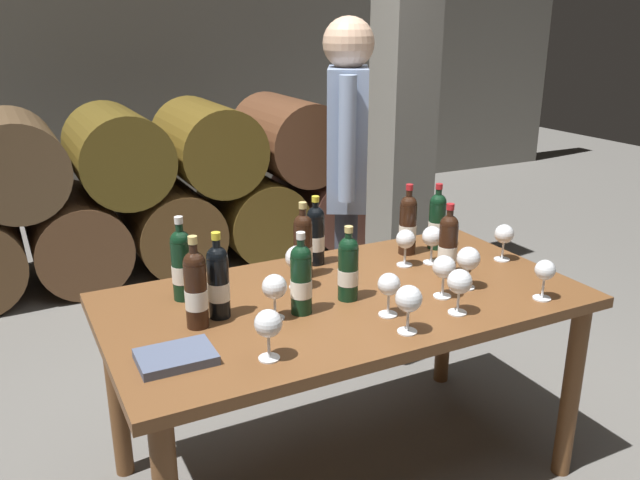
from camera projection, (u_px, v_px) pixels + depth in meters
name	position (u px, v px, depth m)	size (l,w,h in m)	color
ground_plane	(343.00, 471.00, 2.60)	(14.00, 14.00, 0.00)	#66635E
cellar_back_wall	(112.00, 54.00, 5.69)	(10.00, 0.24, 2.80)	slate
barrel_stack	(166.00, 191.00, 4.62)	(3.12, 0.90, 1.15)	brown
stone_pillar	(404.00, 86.00, 4.08)	(0.32, 0.32, 2.60)	slate
dining_table	(345.00, 318.00, 2.38)	(1.70, 0.90, 0.76)	brown
wine_bottle_0	(196.00, 289.00, 2.07)	(0.07, 0.07, 0.31)	black
wine_bottle_1	(408.00, 224.00, 2.73)	(0.07, 0.07, 0.30)	black
wine_bottle_2	(182.00, 264.00, 2.28)	(0.07, 0.07, 0.30)	black
wine_bottle_3	(316.00, 235.00, 2.62)	(0.07, 0.07, 0.28)	black
wine_bottle_4	(348.00, 268.00, 2.29)	(0.07, 0.07, 0.27)	black
wine_bottle_5	(437.00, 220.00, 2.80)	(0.07, 0.07, 0.29)	black
wine_bottle_6	(448.00, 245.00, 2.50)	(0.07, 0.07, 0.29)	black
wine_bottle_7	(303.00, 245.00, 2.49)	(0.07, 0.07, 0.30)	black
wine_bottle_8	(218.00, 281.00, 2.15)	(0.07, 0.07, 0.30)	black
wine_bottle_9	(301.00, 278.00, 2.18)	(0.07, 0.07, 0.29)	black
wine_glass_0	(460.00, 283.00, 2.18)	(0.08, 0.08, 0.16)	white
wine_glass_1	(444.00, 268.00, 2.31)	(0.08, 0.08, 0.16)	white
wine_glass_2	(468.00, 259.00, 2.38)	(0.09, 0.09, 0.16)	white
wine_glass_3	(504.00, 235.00, 2.66)	(0.08, 0.08, 0.15)	white
wine_glass_4	(545.00, 272.00, 2.29)	(0.07, 0.07, 0.15)	white
wine_glass_5	(297.00, 259.00, 2.38)	(0.09, 0.09, 0.16)	white
wine_glass_6	(268.00, 325.00, 1.88)	(0.08, 0.08, 0.16)	white
wine_glass_7	(432.00, 237.00, 2.63)	(0.08, 0.08, 0.16)	white
wine_glass_8	(389.00, 286.00, 2.16)	(0.08, 0.08, 0.15)	white
wine_glass_9	(406.00, 240.00, 2.60)	(0.08, 0.08, 0.15)	white
wine_glass_10	(409.00, 300.00, 2.04)	(0.09, 0.09, 0.16)	white
wine_glass_11	(274.00, 288.00, 2.14)	(0.08, 0.08, 0.16)	white
tasting_notebook	(176.00, 357.00, 1.90)	(0.22, 0.16, 0.03)	#4C5670
sommelier_presenting	(347.00, 166.00, 3.07)	(0.31, 0.44, 1.72)	#383842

